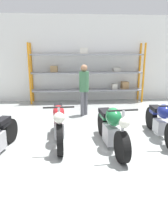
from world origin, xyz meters
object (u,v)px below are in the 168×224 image
(motorcycle_green, at_px, (112,127))
(motorcycle_blue, at_px, (161,121))
(shelving_rack, at_px, (89,73))
(person_near_rack, at_px, (84,86))
(motorcycle_red, at_px, (59,123))

(motorcycle_green, bearing_deg, motorcycle_blue, 102.22)
(shelving_rack, distance_m, motorcycle_blue, 4.58)
(shelving_rack, bearing_deg, person_near_rack, -100.57)
(motorcycle_blue, bearing_deg, shelving_rack, -159.98)
(motorcycle_blue, relative_size, person_near_rack, 1.19)
(motorcycle_green, relative_size, person_near_rack, 1.23)
(motorcycle_red, height_order, person_near_rack, person_near_rack)
(shelving_rack, height_order, motorcycle_red, shelving_rack)
(motorcycle_red, distance_m, person_near_rack, 2.44)
(shelving_rack, relative_size, motorcycle_red, 2.25)
(motorcycle_green, xyz_separation_m, motorcycle_blue, (1.34, 0.42, -0.01))
(shelving_rack, height_order, motorcycle_green, shelving_rack)
(motorcycle_green, relative_size, motorcycle_blue, 1.04)
(motorcycle_blue, height_order, person_near_rack, person_near_rack)
(shelving_rack, xyz_separation_m, person_near_rack, (-0.39, -2.08, -0.22))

